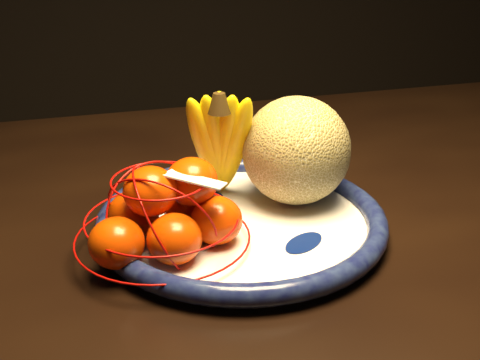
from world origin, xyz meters
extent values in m
cube|color=black|center=(0.11, 0.02, 0.74)|extent=(1.60, 1.04, 0.04)
cylinder|color=black|center=(0.77, 0.47, 0.36)|extent=(0.06, 0.06, 0.72)
cylinder|color=white|center=(0.02, -0.11, 0.77)|extent=(0.35, 0.35, 0.01)
torus|color=#050535|center=(0.02, -0.11, 0.78)|extent=(0.39, 0.39, 0.03)
cylinder|color=white|center=(0.02, -0.11, 0.76)|extent=(0.17, 0.17, 0.01)
ellipsoid|color=#071756|center=(0.09, -0.19, 0.78)|extent=(0.14, 0.13, 0.00)
ellipsoid|color=#071756|center=(-0.01, -0.02, 0.78)|extent=(0.12, 0.13, 0.00)
ellipsoid|color=#071756|center=(-0.09, -0.11, 0.78)|extent=(0.12, 0.08, 0.00)
sphere|color=olive|center=(0.11, -0.06, 0.85)|extent=(0.15, 0.15, 0.15)
ellipsoid|color=#FFDB00|center=(-0.01, -0.04, 0.86)|extent=(0.10, 0.10, 0.17)
ellipsoid|color=#FFDB00|center=(0.00, -0.04, 0.86)|extent=(0.08, 0.10, 0.17)
ellipsoid|color=#FFDB00|center=(0.01, -0.04, 0.87)|extent=(0.05, 0.09, 0.18)
ellipsoid|color=#FFDB00|center=(0.02, -0.04, 0.86)|extent=(0.04, 0.10, 0.17)
ellipsoid|color=#FFDB00|center=(0.03, -0.04, 0.86)|extent=(0.07, 0.11, 0.17)
cone|color=black|center=(0.01, -0.04, 0.94)|extent=(0.03, 0.03, 0.03)
ellipsoid|color=#EB3F00|center=(-0.14, -0.19, 0.81)|extent=(0.06, 0.06, 0.06)
ellipsoid|color=#EB3F00|center=(-0.07, -0.20, 0.81)|extent=(0.06, 0.06, 0.06)
ellipsoid|color=#EB3F00|center=(-0.02, -0.16, 0.81)|extent=(0.06, 0.06, 0.06)
ellipsoid|color=#EB3F00|center=(-0.12, -0.13, 0.81)|extent=(0.06, 0.06, 0.06)
ellipsoid|color=#EB3F00|center=(-0.05, -0.11, 0.81)|extent=(0.06, 0.06, 0.06)
ellipsoid|color=#EB3F00|center=(-0.09, -0.16, 0.85)|extent=(0.06, 0.06, 0.06)
ellipsoid|color=#EB3F00|center=(-0.04, -0.14, 0.85)|extent=(0.06, 0.06, 0.06)
torus|color=#A10805|center=(-0.08, -0.16, 0.79)|extent=(0.24, 0.24, 0.00)
torus|color=#A10805|center=(-0.08, -0.16, 0.81)|extent=(0.21, 0.21, 0.00)
torus|color=#A10805|center=(-0.08, -0.16, 0.86)|extent=(0.13, 0.13, 0.00)
torus|color=#A10805|center=(-0.08, -0.16, 0.81)|extent=(0.16, 0.12, 0.13)
torus|color=#A10805|center=(-0.08, -0.16, 0.81)|extent=(0.07, 0.15, 0.13)
torus|color=#A10805|center=(-0.08, -0.16, 0.81)|extent=(0.16, 0.13, 0.13)
cube|color=white|center=(-0.04, -0.17, 0.87)|extent=(0.08, 0.06, 0.01)
camera|label=1|loc=(-0.12, -0.81, 1.15)|focal=45.00mm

